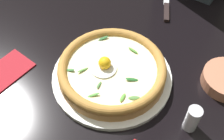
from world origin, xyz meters
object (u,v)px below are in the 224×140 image
(table_knife, at_px, (166,5))
(pepper_shaker, at_px, (192,119))
(pizza, at_px, (112,70))
(folded_napkin, at_px, (5,72))

(table_knife, bearing_deg, pepper_shaker, -155.83)
(pizza, relative_size, table_knife, 1.24)
(table_knife, height_order, folded_napkin, table_knife)
(pizza, xyz_separation_m, folded_napkin, (-0.10, 0.27, -0.03))
(table_knife, relative_size, folded_napkin, 1.58)
(pizza, xyz_separation_m, table_knife, (0.34, -0.04, -0.03))
(folded_napkin, bearing_deg, table_knife, -34.86)
(folded_napkin, height_order, pepper_shaker, pepper_shaker)
(folded_napkin, xyz_separation_m, pepper_shaker, (0.05, -0.49, 0.03))
(folded_napkin, bearing_deg, pepper_shaker, -84.69)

